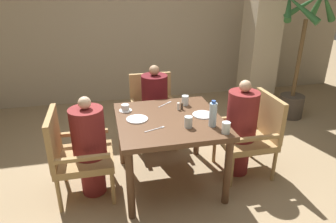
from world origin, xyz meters
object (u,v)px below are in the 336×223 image
Objects in this scene: plate_main_right at (203,115)px; chair_far_side at (153,107)px; chair_right_side at (253,132)px; glass_tall_near at (188,122)px; teacup_with_saucer at (125,108)px; chair_left_side at (75,152)px; diner_in_far_chair at (155,106)px; plate_main_left at (137,119)px; water_bottle at (213,114)px; diner_in_right_chair at (241,127)px; diner_in_left_chair at (90,146)px; glass_tall_far at (185,100)px; glass_tall_mid at (226,128)px; potted_palm at (297,68)px.

chair_far_side is at bearing 110.19° from plate_main_right.
chair_right_side is 0.90m from glass_tall_near.
chair_right_side is at bearing 16.12° from glass_tall_near.
glass_tall_near is (0.53, -0.51, 0.02)m from teacup_with_saucer.
chair_left_side is 1.23m from diner_in_far_chair.
plate_main_left is at bearing -109.11° from chair_far_side.
plate_main_left is 0.84× the size of water_bottle.
diner_in_right_chair reaches higher than teacup_with_saucer.
diner_in_left_chair is 9.78× the size of glass_tall_near.
plate_main_left is 0.74m from water_bottle.
water_bottle reaches higher than teacup_with_saucer.
diner_in_right_chair is 10.20× the size of glass_tall_near.
teacup_with_saucer is at bearing 135.90° from glass_tall_near.
diner_in_far_chair is 10.18× the size of glass_tall_far.
glass_tall_mid is at bearing -80.36° from plate_main_right.
diner_in_left_chair is 4.88× the size of plate_main_left.
potted_palm is at bearing 21.04° from chair_left_side.
plate_main_left is at bearing -154.64° from glass_tall_far.
diner_in_right_chair is at bearing -45.29° from diner_in_far_chair.
diner_in_left_chair reaches higher than plate_main_right.
glass_tall_mid is at bearing -138.22° from potted_palm.
water_bottle is (0.35, -1.20, 0.38)m from chair_far_side.
glass_tall_mid is (1.35, -0.42, 0.32)m from chair_left_side.
diner_in_left_chair is 0.50× the size of potted_palm.
chair_right_side is at bearing 0.67° from plate_main_right.
diner_in_right_chair reaches higher than diner_in_far_chair.
teacup_with_saucer is (0.38, 0.28, 0.24)m from diner_in_left_chair.
teacup_with_saucer is 0.65m from glass_tall_far.
diner_in_far_chair is 0.84m from plate_main_left.
glass_tall_mid and glass_tall_far have the same top height.
diner_in_left_chair is at bearing -134.71° from diner_in_far_chair.
water_bottle is (-0.58, -0.26, 0.38)m from chair_right_side.
diner_in_right_chair reaches higher than glass_tall_mid.
glass_tall_near is at bearing -44.10° from teacup_with_saucer.
glass_tall_far is (-0.10, 0.56, -0.07)m from water_bottle.
diner_in_far_chair is at bearing 139.56° from chair_right_side.
chair_far_side is at bearing 111.33° from glass_tall_far.
diner_in_far_chair reaches higher than chair_far_side.
potted_palm is at bearing 41.78° from glass_tall_mid.
diner_in_right_chair is at bearing 30.79° from water_bottle.
chair_right_side reaches higher than glass_tall_near.
chair_left_side reaches higher than glass_tall_near.
diner_in_right_chair is 0.52× the size of potted_palm.
diner_in_right_chair is (1.57, 0.00, 0.02)m from diner_in_left_chair.
teacup_with_saucer is 1.27× the size of glass_tall_mid.
diner_in_left_chair is 7.67× the size of teacup_with_saucer.
diner_in_far_chair is at bearing 116.84° from glass_tall_far.
plate_main_left is 0.62m from glass_tall_far.
diner_in_far_chair reaches higher than water_bottle.
diner_in_far_chair is at bearing 134.71° from diner_in_right_chair.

